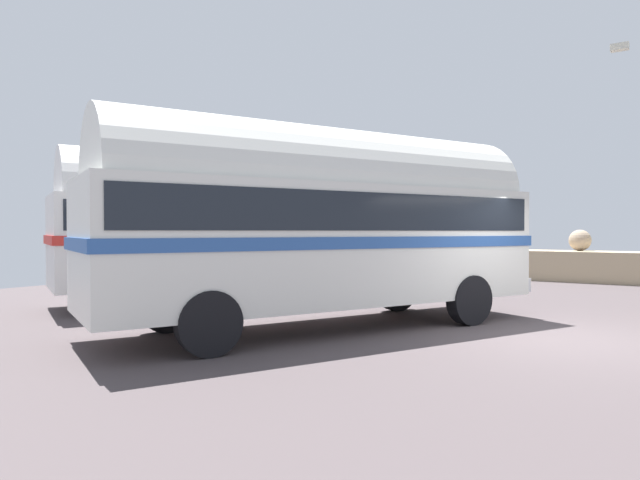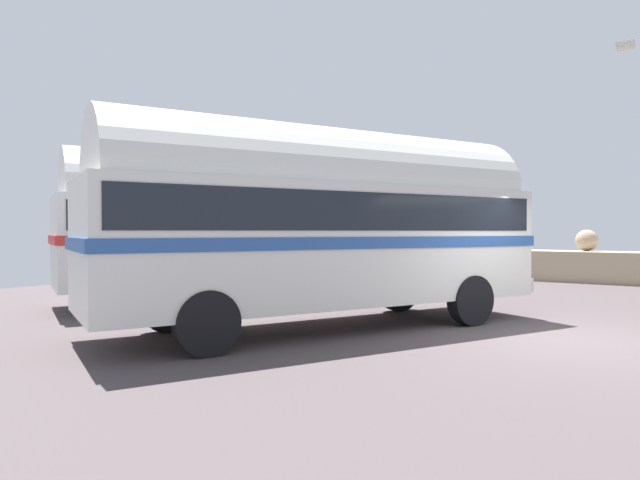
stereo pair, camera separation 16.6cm
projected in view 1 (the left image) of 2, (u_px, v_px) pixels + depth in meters
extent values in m
cube|color=#473E40|center=(556.00, 339.00, 9.31)|extent=(32.00, 26.00, 0.02)
cube|color=tan|center=(628.00, 268.00, 19.05)|extent=(31.36, 1.80, 1.10)
sphere|color=tan|center=(330.00, 234.00, 26.20)|extent=(1.12, 1.12, 1.12)
cube|color=tan|center=(360.00, 234.00, 24.41)|extent=(1.34, 1.31, 1.16)
cube|color=tan|center=(422.00, 234.00, 23.53)|extent=(1.41, 1.19, 1.20)
sphere|color=tan|center=(507.00, 236.00, 21.10)|extent=(1.04, 1.04, 1.04)
sphere|color=tan|center=(580.00, 240.00, 20.13)|extent=(0.77, 0.77, 0.77)
cylinder|color=black|center=(397.00, 290.00, 12.50)|extent=(0.66, 0.99, 0.96)
cylinder|color=black|center=(469.00, 300.00, 10.61)|extent=(0.66, 0.99, 0.96)
cylinder|color=black|center=(166.00, 306.00, 9.82)|extent=(0.66, 0.99, 0.96)
cylinder|color=black|center=(209.00, 323.00, 7.93)|extent=(0.66, 0.99, 0.96)
cube|color=silver|center=(324.00, 245.00, 10.20)|extent=(5.70, 8.63, 2.10)
cylinder|color=silver|center=(324.00, 188.00, 10.18)|extent=(5.38, 8.24, 2.20)
cube|color=#2A5296|center=(324.00, 242.00, 10.20)|extent=(5.78, 8.73, 0.20)
cube|color=black|center=(324.00, 213.00, 10.19)|extent=(5.59, 8.34, 0.64)
cube|color=silver|center=(486.00, 281.00, 12.41)|extent=(2.14, 1.10, 0.28)
cylinder|color=black|center=(300.00, 275.00, 16.49)|extent=(0.67, 0.99, 0.96)
cylinder|color=black|center=(340.00, 281.00, 14.58)|extent=(0.67, 0.99, 0.96)
cylinder|color=black|center=(117.00, 284.00, 13.87)|extent=(0.67, 0.99, 0.96)
cylinder|color=black|center=(136.00, 292.00, 11.96)|extent=(0.67, 0.99, 0.96)
cube|color=silver|center=(231.00, 241.00, 14.21)|extent=(5.80, 8.61, 2.10)
cylinder|color=silver|center=(231.00, 200.00, 14.19)|extent=(5.48, 8.22, 2.20)
cube|color=red|center=(231.00, 239.00, 14.21)|extent=(5.88, 8.71, 0.20)
cube|color=black|center=(231.00, 218.00, 14.20)|extent=(5.69, 8.32, 0.64)
cube|color=silver|center=(367.00, 269.00, 16.36)|extent=(2.12, 1.13, 0.28)
cube|color=beige|center=(620.00, 47.00, 14.84)|extent=(0.44, 0.24, 0.18)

